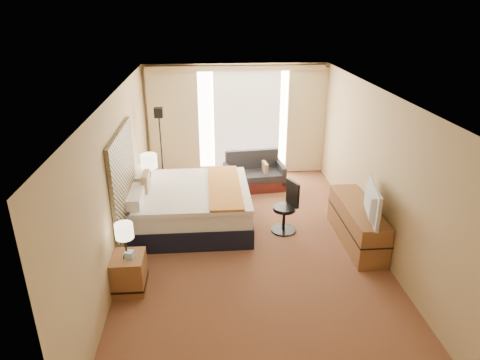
{
  "coord_description": "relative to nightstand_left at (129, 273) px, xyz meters",
  "views": [
    {
      "loc": [
        -0.69,
        -6.31,
        3.88
      ],
      "look_at": [
        -0.15,
        0.4,
        1.06
      ],
      "focal_mm": 32.0,
      "sensor_mm": 36.0,
      "label": 1
    }
  ],
  "objects": [
    {
      "name": "floor",
      "position": [
        1.87,
        1.05,
        -0.28
      ],
      "size": [
        4.2,
        7.0,
        0.02
      ],
      "primitive_type": "cube",
      "color": "#5B1A1E",
      "rests_on": "ground"
    },
    {
      "name": "ceiling",
      "position": [
        1.87,
        1.05,
        2.33
      ],
      "size": [
        4.2,
        7.0,
        0.02
      ],
      "primitive_type": "cube",
      "color": "white",
      "rests_on": "wall_back"
    },
    {
      "name": "wall_back",
      "position": [
        1.87,
        4.55,
        1.02
      ],
      "size": [
        4.2,
        0.02,
        2.6
      ],
      "primitive_type": "cube",
      "color": "tan",
      "rests_on": "ground"
    },
    {
      "name": "wall_front",
      "position": [
        1.87,
        -2.45,
        1.02
      ],
      "size": [
        4.2,
        0.02,
        2.6
      ],
      "primitive_type": "cube",
      "color": "tan",
      "rests_on": "ground"
    },
    {
      "name": "wall_left",
      "position": [
        -0.23,
        1.05,
        1.02
      ],
      "size": [
        0.02,
        7.0,
        2.6
      ],
      "primitive_type": "cube",
      "color": "tan",
      "rests_on": "ground"
    },
    {
      "name": "wall_right",
      "position": [
        3.97,
        1.05,
        1.02
      ],
      "size": [
        0.02,
        7.0,
        2.6
      ],
      "primitive_type": "cube",
      "color": "tan",
      "rests_on": "ground"
    },
    {
      "name": "headboard",
      "position": [
        -0.19,
        1.25,
        1.01
      ],
      "size": [
        0.06,
        1.85,
        1.5
      ],
      "primitive_type": "cube",
      "color": "black",
      "rests_on": "wall_left"
    },
    {
      "name": "nightstand_left",
      "position": [
        0.0,
        0.0,
        0.0
      ],
      "size": [
        0.45,
        0.52,
        0.55
      ],
      "primitive_type": "cube",
      "color": "#9B6038",
      "rests_on": "floor"
    },
    {
      "name": "nightstand_right",
      "position": [
        0.0,
        2.5,
        0.0
      ],
      "size": [
        0.45,
        0.52,
        0.55
      ],
      "primitive_type": "cube",
      "color": "#9B6038",
      "rests_on": "floor"
    },
    {
      "name": "media_dresser",
      "position": [
        3.7,
        1.05,
        0.07
      ],
      "size": [
        0.5,
        1.8,
        0.7
      ],
      "primitive_type": "cube",
      "color": "#9B6038",
      "rests_on": "floor"
    },
    {
      "name": "window",
      "position": [
        2.12,
        4.52,
        1.04
      ],
      "size": [
        2.3,
        0.02,
        2.3
      ],
      "primitive_type": "cube",
      "color": "silver",
      "rests_on": "wall_back"
    },
    {
      "name": "curtains",
      "position": [
        1.87,
        4.44,
        1.13
      ],
      "size": [
        4.12,
        0.19,
        2.56
      ],
      "color": "beige",
      "rests_on": "floor"
    },
    {
      "name": "bed",
      "position": [
        0.81,
        1.9,
        0.11
      ],
      "size": [
        2.19,
        2.0,
        1.06
      ],
      "color": "black",
      "rests_on": "floor"
    },
    {
      "name": "loveseat",
      "position": [
        2.2,
        3.54,
        -0.01
      ],
      "size": [
        1.36,
        0.83,
        0.81
      ],
      "rotation": [
        0.0,
        0.0,
        0.1
      ],
      "color": "#571D18",
      "rests_on": "floor"
    },
    {
      "name": "floor_lamp",
      "position": [
        0.21,
        3.35,
        1.07
      ],
      "size": [
        0.24,
        0.24,
        1.9
      ],
      "color": "black",
      "rests_on": "floor"
    },
    {
      "name": "desk_chair",
      "position": [
        2.57,
        1.54,
        0.15
      ],
      "size": [
        0.47,
        0.47,
        0.94
      ],
      "rotation": [
        0.0,
        0.0,
        0.39
      ],
      "color": "black",
      "rests_on": "floor"
    },
    {
      "name": "lamp_left",
      "position": [
        -0.0,
        -0.01,
        0.69
      ],
      "size": [
        0.25,
        0.25,
        0.53
      ],
      "color": "black",
      "rests_on": "nightstand_left"
    },
    {
      "name": "lamp_right",
      "position": [
        0.06,
        2.52,
        0.78
      ],
      "size": [
        0.31,
        0.31,
        0.65
      ],
      "color": "black",
      "rests_on": "nightstand_right"
    },
    {
      "name": "tissue_box",
      "position": [
        0.04,
        -0.03,
        0.33
      ],
      "size": [
        0.13,
        0.13,
        0.1
      ],
      "primitive_type": "cube",
      "rotation": [
        0.0,
        0.0,
        -0.21
      ],
      "color": "#95C5E7",
      "rests_on": "nightstand_left"
    },
    {
      "name": "telephone",
      "position": [
        0.13,
        2.47,
        0.31
      ],
      "size": [
        0.18,
        0.14,
        0.07
      ],
      "primitive_type": "cube",
      "rotation": [
        0.0,
        0.0,
        -0.01
      ],
      "color": "black",
      "rests_on": "nightstand_right"
    },
    {
      "name": "television",
      "position": [
        3.65,
        0.6,
        0.71
      ],
      "size": [
        0.33,
        0.98,
        0.56
      ],
      "primitive_type": "imported",
      "rotation": [
        0.0,
        0.0,
        1.36
      ],
      "color": "black",
      "rests_on": "media_dresser"
    }
  ]
}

